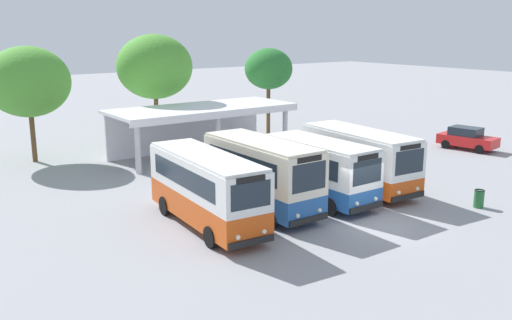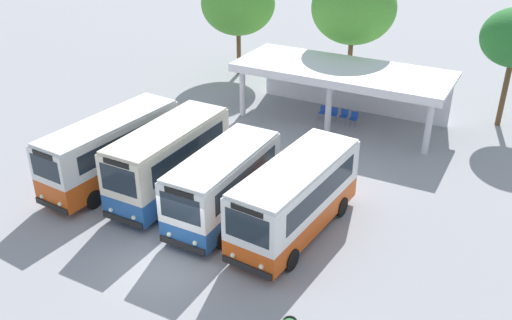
# 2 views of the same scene
# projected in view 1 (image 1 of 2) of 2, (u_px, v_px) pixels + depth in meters

# --- Properties ---
(ground_plane) EXTENTS (180.00, 180.00, 0.00)m
(ground_plane) POSITION_uv_depth(u_px,v_px,m) (374.00, 223.00, 25.23)
(ground_plane) COLOR #939399
(city_bus_nearest_orange) EXTENTS (2.74, 7.86, 3.27)m
(city_bus_nearest_orange) POSITION_uv_depth(u_px,v_px,m) (206.00, 187.00, 24.50)
(city_bus_nearest_orange) COLOR black
(city_bus_nearest_orange) RESTS_ON ground
(city_bus_second_in_row) EXTENTS (2.43, 7.03, 3.46)m
(city_bus_second_in_row) POSITION_uv_depth(u_px,v_px,m) (262.00, 173.00, 26.54)
(city_bus_second_in_row) COLOR black
(city_bus_second_in_row) RESTS_ON ground
(city_bus_middle_cream) EXTENTS (2.38, 6.54, 3.15)m
(city_bus_middle_cream) POSITION_uv_depth(u_px,v_px,m) (320.00, 168.00, 28.01)
(city_bus_middle_cream) COLOR black
(city_bus_middle_cream) RESTS_ON ground
(city_bus_fourth_amber) EXTENTS (2.91, 7.53, 3.26)m
(city_bus_fourth_amber) POSITION_uv_depth(u_px,v_px,m) (359.00, 157.00, 30.17)
(city_bus_fourth_amber) COLOR black
(city_bus_fourth_amber) RESTS_ON ground
(parked_car_flank) EXTENTS (2.40, 4.27, 1.62)m
(parked_car_flank) POSITION_uv_depth(u_px,v_px,m) (467.00, 138.00, 40.40)
(parked_car_flank) COLOR black
(parked_car_flank) RESTS_ON ground
(terminal_canopy) EXTENTS (12.70, 5.04, 3.40)m
(terminal_canopy) POSITION_uv_depth(u_px,v_px,m) (198.00, 117.00, 38.57)
(terminal_canopy) COLOR silver
(terminal_canopy) RESTS_ON ground
(waiting_chair_end_by_column) EXTENTS (0.45, 0.45, 0.86)m
(waiting_chair_end_by_column) POSITION_uv_depth(u_px,v_px,m) (193.00, 150.00, 37.82)
(waiting_chair_end_by_column) COLOR slate
(waiting_chair_end_by_column) RESTS_ON ground
(waiting_chair_second_from_end) EXTENTS (0.45, 0.45, 0.86)m
(waiting_chair_second_from_end) POSITION_uv_depth(u_px,v_px,m) (201.00, 149.00, 38.24)
(waiting_chair_second_from_end) COLOR slate
(waiting_chair_second_from_end) RESTS_ON ground
(waiting_chair_middle_seat) EXTENTS (0.45, 0.45, 0.86)m
(waiting_chair_middle_seat) POSITION_uv_depth(u_px,v_px,m) (209.00, 148.00, 38.65)
(waiting_chair_middle_seat) COLOR slate
(waiting_chair_middle_seat) RESTS_ON ground
(waiting_chair_fourth_seat) EXTENTS (0.45, 0.45, 0.86)m
(waiting_chair_fourth_seat) POSITION_uv_depth(u_px,v_px,m) (218.00, 147.00, 38.94)
(waiting_chair_fourth_seat) COLOR slate
(waiting_chair_fourth_seat) RESTS_ON ground
(roadside_tree_behind_canopy) EXTENTS (5.47, 5.47, 8.20)m
(roadside_tree_behind_canopy) POSITION_uv_depth(u_px,v_px,m) (155.00, 67.00, 40.32)
(roadside_tree_behind_canopy) COLOR brown
(roadside_tree_behind_canopy) RESTS_ON ground
(roadside_tree_east_of_canopy) EXTENTS (3.93, 3.93, 7.04)m
(roadside_tree_east_of_canopy) POSITION_uv_depth(u_px,v_px,m) (269.00, 69.00, 45.57)
(roadside_tree_east_of_canopy) COLOR brown
(roadside_tree_east_of_canopy) RESTS_ON ground
(roadside_tree_west_of_canopy) EXTENTS (5.34, 5.34, 7.52)m
(roadside_tree_west_of_canopy) POSITION_uv_depth(u_px,v_px,m) (28.00, 82.00, 35.69)
(roadside_tree_west_of_canopy) COLOR brown
(roadside_tree_west_of_canopy) RESTS_ON ground
(litter_bin_apron) EXTENTS (0.49, 0.49, 0.90)m
(litter_bin_apron) POSITION_uv_depth(u_px,v_px,m) (479.00, 198.00, 27.37)
(litter_bin_apron) COLOR #266633
(litter_bin_apron) RESTS_ON ground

